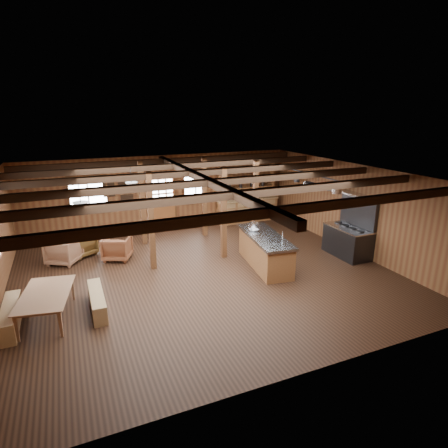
{
  "coord_description": "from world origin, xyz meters",
  "views": [
    {
      "loc": [
        -3.25,
        -8.96,
        4.4
      ],
      "look_at": [
        0.78,
        0.46,
        1.25
      ],
      "focal_mm": 30.0,
      "sensor_mm": 36.0,
      "label": 1
    }
  ],
  "objects_px": {
    "kitchen_island": "(265,250)",
    "armchair_b": "(117,248)",
    "armchair_c": "(64,251)",
    "armchair_a": "(81,245)",
    "dining_table": "(49,306)",
    "commercial_range": "(349,236)"
  },
  "relations": [
    {
      "from": "kitchen_island",
      "to": "armchair_a",
      "type": "height_order",
      "value": "kitchen_island"
    },
    {
      "from": "commercial_range",
      "to": "armchair_c",
      "type": "xyz_separation_m",
      "value": [
        -8.19,
        2.82,
        -0.24
      ]
    },
    {
      "from": "dining_table",
      "to": "armchair_b",
      "type": "relative_size",
      "value": 2.19
    },
    {
      "from": "armchair_b",
      "to": "armchair_c",
      "type": "relative_size",
      "value": 0.94
    },
    {
      "from": "armchair_b",
      "to": "armchair_c",
      "type": "height_order",
      "value": "armchair_c"
    },
    {
      "from": "dining_table",
      "to": "armchair_b",
      "type": "height_order",
      "value": "armchair_b"
    },
    {
      "from": "dining_table",
      "to": "armchair_c",
      "type": "distance_m",
      "value": 3.26
    },
    {
      "from": "armchair_a",
      "to": "armchair_c",
      "type": "distance_m",
      "value": 0.66
    },
    {
      "from": "commercial_range",
      "to": "armchair_a",
      "type": "relative_size",
      "value": 2.52
    },
    {
      "from": "kitchen_island",
      "to": "dining_table",
      "type": "distance_m",
      "value": 5.78
    },
    {
      "from": "kitchen_island",
      "to": "armchair_b",
      "type": "bearing_deg",
      "value": 158.02
    },
    {
      "from": "commercial_range",
      "to": "armchair_b",
      "type": "distance_m",
      "value": 7.16
    },
    {
      "from": "armchair_c",
      "to": "armchair_a",
      "type": "bearing_deg",
      "value": -105.96
    },
    {
      "from": "commercial_range",
      "to": "armchair_c",
      "type": "height_order",
      "value": "commercial_range"
    },
    {
      "from": "commercial_range",
      "to": "dining_table",
      "type": "height_order",
      "value": "commercial_range"
    },
    {
      "from": "commercial_range",
      "to": "armchair_b",
      "type": "height_order",
      "value": "commercial_range"
    },
    {
      "from": "kitchen_island",
      "to": "armchair_b",
      "type": "distance_m",
      "value": 4.47
    },
    {
      "from": "dining_table",
      "to": "armchair_a",
      "type": "height_order",
      "value": "armchair_a"
    },
    {
      "from": "kitchen_island",
      "to": "armchair_b",
      "type": "xyz_separation_m",
      "value": [
        -3.88,
        2.21,
        -0.11
      ]
    },
    {
      "from": "kitchen_island",
      "to": "commercial_range",
      "type": "xyz_separation_m",
      "value": [
        2.82,
        -0.29,
        0.15
      ]
    },
    {
      "from": "armchair_c",
      "to": "dining_table",
      "type": "bearing_deg",
      "value": 115.45
    },
    {
      "from": "dining_table",
      "to": "kitchen_island",
      "type": "bearing_deg",
      "value": -72.75
    }
  ]
}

